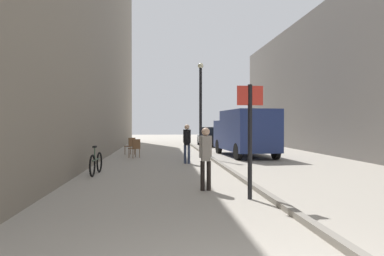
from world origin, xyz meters
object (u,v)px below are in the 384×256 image
at_px(pedestrian_main_foreground, 187,141).
at_px(parked_car, 210,137).
at_px(bicycle_leaning, 96,163).
at_px(delivery_van, 245,132).
at_px(lamp_post, 201,104).
at_px(pedestrian_mid_block, 206,154).
at_px(street_sign_post, 250,131).
at_px(cafe_chair_near_window, 131,145).
at_px(cafe_chair_by_doorway, 135,147).

distance_m(pedestrian_main_foreground, parked_car, 12.17).
relative_size(pedestrian_main_foreground, bicycle_leaning, 0.95).
relative_size(pedestrian_main_foreground, delivery_van, 0.31).
bearing_deg(lamp_post, bicycle_leaning, -127.25).
xyz_separation_m(pedestrian_main_foreground, pedestrian_mid_block, (0.00, -6.07, -0.04)).
bearing_deg(delivery_van, pedestrian_mid_block, -113.83).
height_order(pedestrian_main_foreground, pedestrian_mid_block, pedestrian_main_foreground).
bearing_deg(pedestrian_main_foreground, lamp_post, 92.15).
height_order(pedestrian_mid_block, delivery_van, delivery_van).
xyz_separation_m(pedestrian_mid_block, street_sign_post, (0.87, -1.10, 0.61)).
xyz_separation_m(parked_car, cafe_chair_near_window, (-5.49, -7.31, -0.17)).
distance_m(pedestrian_mid_block, delivery_van, 9.80).
distance_m(delivery_van, cafe_chair_by_doorway, 5.75).
relative_size(cafe_chair_near_window, cafe_chair_by_doorway, 1.00).
relative_size(pedestrian_mid_block, cafe_chair_by_doorway, 1.72).
distance_m(cafe_chair_near_window, cafe_chair_by_doorway, 1.87).
height_order(pedestrian_main_foreground, cafe_chair_by_doorway, pedestrian_main_foreground).
bearing_deg(delivery_van, cafe_chair_by_doorway, -179.76).
bearing_deg(pedestrian_main_foreground, cafe_chair_by_doorway, 152.63).
bearing_deg(lamp_post, cafe_chair_near_window, 151.36).
height_order(parked_car, cafe_chair_near_window, parked_car).
distance_m(delivery_van, lamp_post, 2.87).
distance_m(parked_car, cafe_chair_near_window, 9.15).
height_order(lamp_post, cafe_chair_by_doorway, lamp_post).
height_order(pedestrian_main_foreground, lamp_post, lamp_post).
bearing_deg(cafe_chair_near_window, cafe_chair_by_doorway, -119.68).
bearing_deg(parked_car, pedestrian_main_foreground, -99.93).
bearing_deg(street_sign_post, pedestrian_mid_block, -53.28).
height_order(pedestrian_mid_block, bicycle_leaning, pedestrian_mid_block).
height_order(delivery_van, bicycle_leaning, delivery_van).
xyz_separation_m(delivery_van, lamp_post, (-2.42, -0.59, 1.43)).
bearing_deg(bicycle_leaning, street_sign_post, -42.88).
distance_m(lamp_post, cafe_chair_near_window, 4.68).
bearing_deg(parked_car, bicycle_leaning, -109.10).
distance_m(bicycle_leaning, cafe_chair_near_window, 7.52).
bearing_deg(pedestrian_mid_block, street_sign_post, -55.47).
bearing_deg(delivery_van, bicycle_leaning, -141.41).
bearing_deg(lamp_post, parked_car, 78.70).
bearing_deg(street_sign_post, lamp_post, -91.51).
distance_m(pedestrian_main_foreground, delivery_van, 4.57).
bearing_deg(lamp_post, delivery_van, 13.67).
bearing_deg(lamp_post, street_sign_post, -90.11).
xyz_separation_m(pedestrian_main_foreground, cafe_chair_near_window, (-2.75, 4.54, -0.42)).
xyz_separation_m(pedestrian_mid_block, lamp_post, (0.89, 8.63, 1.79)).
bearing_deg(parked_car, cafe_chair_by_doorway, -116.18).
height_order(street_sign_post, bicycle_leaning, street_sign_post).
relative_size(pedestrian_main_foreground, cafe_chair_near_window, 1.79).
xyz_separation_m(lamp_post, cafe_chair_by_doorway, (-3.27, 0.16, -2.18)).
bearing_deg(pedestrian_mid_block, cafe_chair_by_doorway, 101.61).
distance_m(street_sign_post, cafe_chair_near_window, 12.31).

